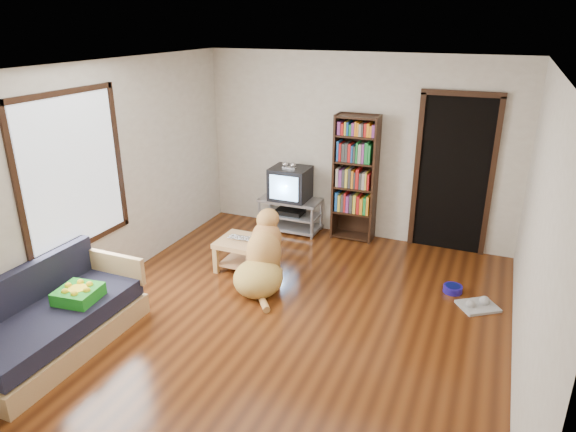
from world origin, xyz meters
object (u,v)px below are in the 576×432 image
at_px(crt_tv, 291,183).
at_px(sofa, 53,324).
at_px(laptop, 239,240).
at_px(bookshelf, 355,172).
at_px(tv_stand, 290,213).
at_px(dog_bowl, 453,289).
at_px(coffee_table, 241,248).
at_px(green_cushion, 78,294).
at_px(dog, 262,260).
at_px(grey_rag, 478,306).

distance_m(crt_tv, sofa, 3.81).
bearing_deg(laptop, crt_tv, 84.52).
height_order(crt_tv, bookshelf, bookshelf).
xyz_separation_m(tv_stand, crt_tv, (0.00, 0.02, 0.47)).
xyz_separation_m(dog_bowl, sofa, (-3.46, -2.62, 0.22)).
height_order(tv_stand, coffee_table, tv_stand).
bearing_deg(green_cushion, dog, 46.42).
distance_m(grey_rag, coffee_table, 2.90).
bearing_deg(bookshelf, green_cushion, -117.37).
distance_m(green_cushion, grey_rag, 4.24).
bearing_deg(crt_tv, sofa, -104.93).
bearing_deg(tv_stand, green_cushion, -104.10).
xyz_separation_m(green_cushion, dog, (1.21, 1.65, -0.14)).
relative_size(laptop, tv_stand, 0.35).
distance_m(laptop, grey_rag, 2.91).
distance_m(dog_bowl, grey_rag, 0.39).
xyz_separation_m(green_cushion, coffee_table, (0.76, 1.96, -0.20)).
bearing_deg(bookshelf, laptop, -123.88).
xyz_separation_m(crt_tv, dog, (0.36, -1.76, -0.40)).
distance_m(dog_bowl, tv_stand, 2.70).
height_order(laptop, bookshelf, bookshelf).
bearing_deg(sofa, bookshelf, 62.68).
bearing_deg(dog, grey_rag, 10.97).
distance_m(green_cushion, coffee_table, 2.11).
relative_size(coffee_table, dog, 0.50).
bearing_deg(tv_stand, bookshelf, 5.63).
height_order(dog_bowl, crt_tv, crt_tv).
xyz_separation_m(dog_bowl, coffee_table, (-2.58, -0.41, 0.24)).
bearing_deg(dog_bowl, bookshelf, 144.27).
bearing_deg(grey_rag, dog_bowl, 140.19).
relative_size(dog_bowl, bookshelf, 0.12).
height_order(laptop, dog, dog).
relative_size(tv_stand, crt_tv, 1.55).
xyz_separation_m(dog_bowl, grey_rag, (0.30, -0.25, -0.03)).
distance_m(bookshelf, dog, 2.03).
bearing_deg(laptop, tv_stand, 84.47).
bearing_deg(coffee_table, green_cushion, -111.21).
xyz_separation_m(dog_bowl, tv_stand, (-2.49, 1.01, 0.23)).
bearing_deg(sofa, dog_bowl, 37.07).
relative_size(dog_bowl, sofa, 0.12).
relative_size(dog_bowl, crt_tv, 0.38).
height_order(laptop, coffee_table, laptop).
distance_m(crt_tv, coffee_table, 1.52).
bearing_deg(dog_bowl, green_cushion, -144.64).
distance_m(laptop, tv_stand, 1.46).
xyz_separation_m(green_cushion, tv_stand, (0.85, 3.38, -0.21)).
relative_size(laptop, coffee_table, 0.58).
height_order(tv_stand, bookshelf, bookshelf).
distance_m(green_cushion, bookshelf, 3.95).
relative_size(bookshelf, coffee_table, 3.27).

